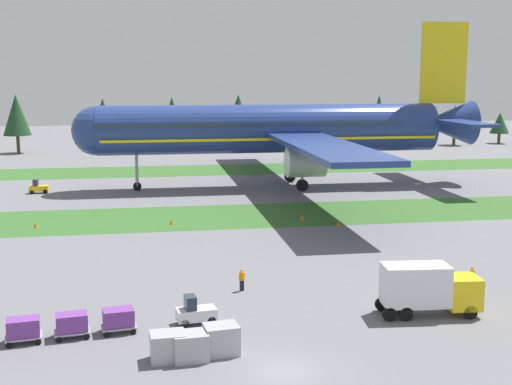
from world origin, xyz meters
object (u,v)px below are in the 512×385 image
Objects in this scene: cargo_dolly_second at (72,323)px; uld_container_0 at (191,346)px; airliner at (279,128)px; ground_crew_marshaller at (472,276)px; catering_truck at (428,288)px; taxiway_marker_1 at (339,223)px; baggage_tug at (195,312)px; cargo_dolly_lead at (118,318)px; uld_container_2 at (168,347)px; uld_container_1 at (221,339)px; taxiway_marker_3 at (171,222)px; cargo_dolly_third at (23,328)px; ground_crew_loader at (242,279)px; taxiway_marker_0 at (36,225)px; taxiway_marker_2 at (302,218)px; pushback_tractor at (38,187)px.

cargo_dolly_second is 1.19× the size of uld_container_0.
airliner is 61.48m from cargo_dolly_second.
catering_truck is at bearing 25.43° from ground_crew_marshaller.
uld_container_0 is 37.84m from taxiway_marker_1.
cargo_dolly_lead is (-4.98, -0.66, 0.10)m from baggage_tug.
uld_container_2 reaches higher than uld_container_0.
catering_truck is 15.45m from uld_container_1.
airliner is 36.99× the size of uld_container_0.
uld_container_2 is 3.26× the size of taxiway_marker_3.
ground_crew_loader reaches higher than cargo_dolly_third.
cargo_dolly_third is (-27.52, -56.17, -7.81)m from airliner.
cargo_dolly_second is at bearing -103.32° from taxiway_marker_3.
ground_crew_loader is 0.87× the size of uld_container_2.
taxiway_marker_3 is (1.76, 36.63, -0.53)m from uld_container_2.
taxiway_marker_1 is (28.63, 28.64, -0.60)m from cargo_dolly_third.
uld_container_2 is at bearing -70.99° from taxiway_marker_0.
taxiway_marker_0 is at bearing 109.01° from uld_container_2.
cargo_dolly_third is 26.72m from catering_truck.
cargo_dolly_lead is 3.95× the size of taxiway_marker_2.
uld_container_1 is (6.13, -4.49, -0.03)m from cargo_dolly_lead.
airliner is at bearing 35.74° from taxiway_marker_0.
cargo_dolly_lead is 3.76× the size of taxiway_marker_0.
ground_crew_loader is 0.87× the size of uld_container_1.
airliner reaches higher than cargo_dolly_lead.
catering_truck is at bearing -63.05° from taxiway_marker_3.
uld_container_1 is 3.32× the size of taxiway_marker_2.
airliner is 117.42× the size of taxiway_marker_1.
taxiway_marker_3 is at bearing 179.26° from taxiway_marker_2.
taxiway_marker_2 is (16.66, 36.44, -0.54)m from uld_container_2.
ground_crew_marshaller is 25.82m from uld_container_2.
uld_container_1 is at bearing -117.37° from taxiway_marker_1.
baggage_tug is 1.37× the size of uld_container_1.
uld_container_0 is at bearing 59.13° from cargo_dolly_third.
baggage_tug is 1.16× the size of cargo_dolly_third.
cargo_dolly_lead is at bearing 158.84° from airliner.
airliner is at bearing 84.87° from taxiway_marker_2.
uld_container_2 is (15.92, -60.51, 0.02)m from pushback_tractor.
cargo_dolly_second is 1.37× the size of ground_crew_loader.
baggage_tug is at bearing 18.37° from pushback_tractor.
pushback_tractor reaches higher than taxiway_marker_3.
taxiway_marker_3 is (-14.90, 0.19, 0.01)m from taxiway_marker_2.
pushback_tractor reaches higher than taxiway_marker_0.
ground_crew_loader is at bearing -113.40° from taxiway_marker_2.
airliner is 36.99× the size of uld_container_1.
ground_crew_marshaller reaches higher than uld_container_0.
uld_container_2 is (-1.31, 0.14, 0.02)m from uld_container_0.
uld_container_1 is (-15.64, -59.89, -7.85)m from airliner.
uld_container_1 reaches higher than ground_crew_loader.
catering_truck is 17.40m from uld_container_0.
uld_container_2 is 3.16× the size of taxiway_marker_0.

